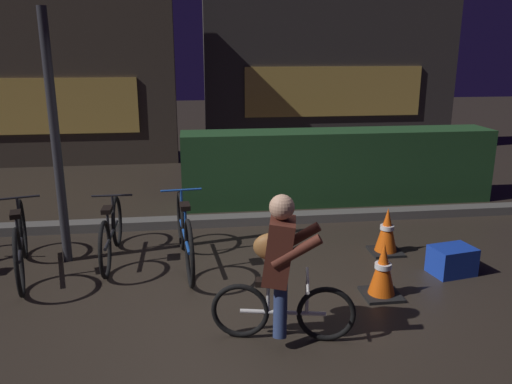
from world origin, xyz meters
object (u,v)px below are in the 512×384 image
at_px(parked_bike_left_mid, 21,243).
at_px(traffic_cone_far, 387,232).
at_px(street_post, 56,141).
at_px(parked_bike_center_right, 185,234).
at_px(parked_bike_center_left, 111,233).
at_px(traffic_cone_near, 383,271).
at_px(cyclist, 280,267).
at_px(blue_crate, 452,260).

bearing_deg(parked_bike_left_mid, traffic_cone_far, -103.48).
xyz_separation_m(street_post, parked_bike_center_right, (1.33, -0.31, -1.01)).
xyz_separation_m(parked_bike_center_left, parked_bike_center_right, (0.82, -0.25, 0.04)).
relative_size(parked_bike_left_mid, parked_bike_center_right, 0.96).
xyz_separation_m(parked_bike_center_left, traffic_cone_near, (2.72, -1.25, -0.06)).
bearing_deg(cyclist, blue_crate, 37.94).
bearing_deg(street_post, parked_bike_left_mid, -139.29).
relative_size(parked_bike_left_mid, blue_crate, 3.79).
bearing_deg(parked_bike_center_right, cyclist, -159.29).
height_order(street_post, parked_bike_left_mid, street_post).
relative_size(parked_bike_left_mid, traffic_cone_near, 3.02).
bearing_deg(cyclist, parked_bike_center_right, 127.83).
bearing_deg(parked_bike_center_right, street_post, 71.73).
distance_m(parked_bike_center_right, blue_crate, 2.89).
bearing_deg(parked_bike_center_left, parked_bike_center_right, -106.77).
bearing_deg(traffic_cone_near, blue_crate, 23.29).
relative_size(blue_crate, cyclist, 0.35).
height_order(street_post, traffic_cone_near, street_post).
distance_m(parked_bike_left_mid, parked_bike_center_left, 0.93).
bearing_deg(street_post, blue_crate, -12.22).
relative_size(parked_bike_center_left, traffic_cone_far, 2.77).
bearing_deg(parked_bike_center_left, street_post, 84.12).
relative_size(traffic_cone_near, traffic_cone_far, 1.00).
bearing_deg(parked_bike_left_mid, parked_bike_center_right, -103.88).
height_order(parked_bike_center_left, parked_bike_center_right, parked_bike_center_right).
distance_m(parked_bike_center_right, cyclist, 1.80).
bearing_deg(traffic_cone_far, cyclist, -133.38).
xyz_separation_m(parked_bike_center_right, cyclist, (0.78, -1.60, 0.27)).
xyz_separation_m(parked_bike_center_left, traffic_cone_far, (3.16, -0.20, -0.06)).
distance_m(traffic_cone_near, cyclist, 1.32).
distance_m(traffic_cone_near, traffic_cone_far, 1.14).
relative_size(street_post, blue_crate, 6.23).
distance_m(parked_bike_center_left, blue_crate, 3.74).
distance_m(parked_bike_left_mid, traffic_cone_near, 3.74).
height_order(street_post, traffic_cone_far, street_post).
relative_size(parked_bike_center_left, traffic_cone_near, 2.77).
relative_size(parked_bike_center_left, parked_bike_center_right, 0.88).
height_order(parked_bike_center_right, blue_crate, parked_bike_center_right).
xyz_separation_m(parked_bike_center_right, blue_crate, (2.82, -0.59, -0.21)).
distance_m(parked_bike_center_left, parked_bike_center_right, 0.86).
relative_size(traffic_cone_near, cyclist, 0.44).
bearing_deg(parked_bike_center_right, traffic_cone_far, -93.94).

